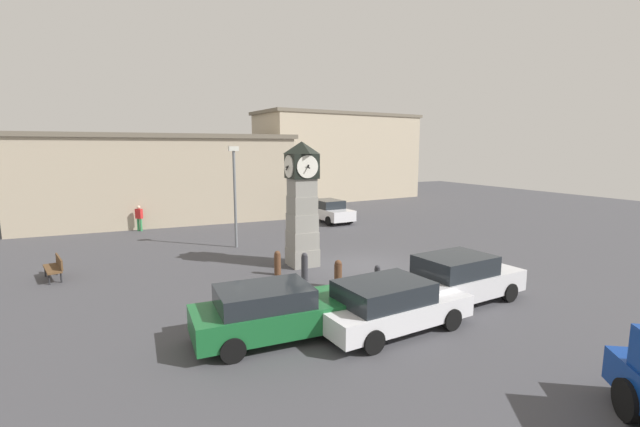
{
  "coord_description": "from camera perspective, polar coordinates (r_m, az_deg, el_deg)",
  "views": [
    {
      "loc": [
        -9.78,
        -15.59,
        5.18
      ],
      "look_at": [
        -0.96,
        2.55,
        2.07
      ],
      "focal_mm": 24.0,
      "sensor_mm": 36.0,
      "label": 1
    }
  ],
  "objects": [
    {
      "name": "clock_tower",
      "position": [
        18.64,
        -2.41,
        1.31
      ],
      "size": [
        1.5,
        1.55,
        5.45
      ],
      "color": "gray",
      "rests_on": "ground_plane"
    },
    {
      "name": "bollard_end_row",
      "position": [
        15.65,
        7.63,
        -8.62
      ],
      "size": [
        0.21,
        0.21,
        1.03
      ],
      "color": "#333338",
      "rests_on": "ground_plane"
    },
    {
      "name": "bollard_far_row",
      "position": [
        16.1,
        2.43,
        -8.0
      ],
      "size": [
        0.29,
        0.29,
        1.06
      ],
      "color": "brown",
      "rests_on": "ground_plane"
    },
    {
      "name": "car_silver_hatch",
      "position": [
        30.09,
        1.3,
        0.36
      ],
      "size": [
        2.08,
        4.05,
        1.54
      ],
      "color": "silver",
      "rests_on": "ground_plane"
    },
    {
      "name": "pedestrian_near_bench",
      "position": [
        29.01,
        -22.97,
        -0.37
      ],
      "size": [
        0.46,
        0.44,
        1.62
      ],
      "color": "#338C4C",
      "rests_on": "ground_plane"
    },
    {
      "name": "storefront_low_left",
      "position": [
        44.0,
        2.5,
        7.6
      ],
      "size": [
        17.28,
        7.96,
        8.56
      ],
      "color": "#B7A88E",
      "rests_on": "ground_plane"
    },
    {
      "name": "bollard_mid_row",
      "position": [
        16.85,
        -2.07,
        -7.09
      ],
      "size": [
        0.26,
        0.26,
        1.13
      ],
      "color": "#333338",
      "rests_on": "ground_plane"
    },
    {
      "name": "car_far_lot",
      "position": [
        31.1,
        -30.54,
        -0.54
      ],
      "size": [
        4.59,
        2.15,
        1.59
      ],
      "color": "gold",
      "rests_on": "ground_plane"
    },
    {
      "name": "car_near_tower",
      "position": [
        12.63,
        9.28,
        -11.87
      ],
      "size": [
        4.67,
        2.33,
        1.47
      ],
      "color": "silver",
      "rests_on": "ground_plane"
    },
    {
      "name": "car_navy_sedan",
      "position": [
        11.98,
        -6.27,
        -12.86
      ],
      "size": [
        4.56,
        2.11,
        1.5
      ],
      "color": "#19602D",
      "rests_on": "ground_plane"
    },
    {
      "name": "ground_plane",
      "position": [
        19.11,
        5.99,
        -7.0
      ],
      "size": [
        73.35,
        73.35,
        0.0
      ],
      "primitive_type": "plane",
      "color": "#424247"
    },
    {
      "name": "car_by_building",
      "position": [
        15.38,
        18.07,
        -8.15
      ],
      "size": [
        4.52,
        2.32,
        1.62
      ],
      "color": "silver",
      "rests_on": "ground_plane"
    },
    {
      "name": "bollard_near_tower",
      "position": [
        17.72,
        -5.68,
        -6.54
      ],
      "size": [
        0.27,
        0.27,
        1.01
      ],
      "color": "brown",
      "rests_on": "ground_plane"
    },
    {
      "name": "warehouse_blue_far",
      "position": [
        34.37,
        -20.6,
        4.67
      ],
      "size": [
        18.76,
        11.35,
        6.1
      ],
      "color": "#B7A88E",
      "rests_on": "ground_plane"
    },
    {
      "name": "bench",
      "position": [
        20.03,
        -31.86,
        -6.02
      ],
      "size": [
        0.85,
        1.68,
        0.9
      ],
      "color": "brown",
      "rests_on": "ground_plane"
    },
    {
      "name": "street_lamp_near_road",
      "position": [
        22.48,
        -11.31,
        3.29
      ],
      "size": [
        0.5,
        0.24,
        5.25
      ],
      "color": "slate",
      "rests_on": "ground_plane"
    }
  ]
}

